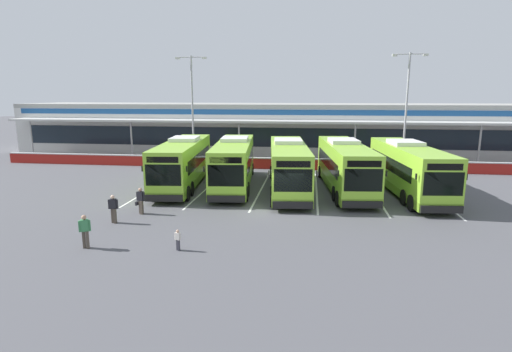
{
  "coord_description": "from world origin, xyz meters",
  "views": [
    {
      "loc": [
        1.5,
        -23.92,
        7.11
      ],
      "look_at": [
        -2.13,
        3.0,
        1.6
      ],
      "focal_mm": 28.19,
      "sensor_mm": 36.0,
      "label": 1
    }
  ],
  "objects": [
    {
      "name": "ground_plane",
      "position": [
        0.0,
        0.0,
        0.0
      ],
      "size": [
        200.0,
        200.0,
        0.0
      ],
      "primitive_type": "plane",
      "color": "#4C4C51"
    },
    {
      "name": "terminal_building",
      "position": [
        -0.0,
        26.91,
        3.01
      ],
      "size": [
        70.0,
        13.0,
        6.0
      ],
      "color": "silver",
      "rests_on": "ground"
    },
    {
      "name": "red_barrier_wall",
      "position": [
        0.0,
        14.5,
        0.56
      ],
      "size": [
        60.0,
        0.4,
        1.1
      ],
      "color": "maroon",
      "rests_on": "ground"
    },
    {
      "name": "coach_bus_leftmost",
      "position": [
        -8.38,
        6.25,
        1.79
      ],
      "size": [
        3.95,
        12.34,
        3.78
      ],
      "color": "#8CC633",
      "rests_on": "ground"
    },
    {
      "name": "coach_bus_left_centre",
      "position": [
        -4.36,
        6.63,
        1.79
      ],
      "size": [
        3.95,
        12.34,
        3.78
      ],
      "color": "#8CC633",
      "rests_on": "ground"
    },
    {
      "name": "coach_bus_centre",
      "position": [
        -0.05,
        5.72,
        1.79
      ],
      "size": [
        3.95,
        12.34,
        3.78
      ],
      "color": "#8CC633",
      "rests_on": "ground"
    },
    {
      "name": "coach_bus_right_centre",
      "position": [
        4.16,
        6.39,
        1.79
      ],
      "size": [
        3.95,
        12.34,
        3.78
      ],
      "color": "#8CC633",
      "rests_on": "ground"
    },
    {
      "name": "coach_bus_rightmost",
      "position": [
        8.61,
        5.93,
        1.79
      ],
      "size": [
        3.95,
        12.34,
        3.78
      ],
      "color": "#8CC633",
      "rests_on": "ground"
    },
    {
      "name": "bay_stripe_far_west",
      "position": [
        -10.5,
        6.0,
        0.0
      ],
      "size": [
        0.14,
        13.0,
        0.01
      ],
      "primitive_type": "cube",
      "color": "silver",
      "rests_on": "ground"
    },
    {
      "name": "bay_stripe_west",
      "position": [
        -6.3,
        6.0,
        0.0
      ],
      "size": [
        0.14,
        13.0,
        0.01
      ],
      "primitive_type": "cube",
      "color": "silver",
      "rests_on": "ground"
    },
    {
      "name": "bay_stripe_mid_west",
      "position": [
        -2.1,
        6.0,
        0.0
      ],
      "size": [
        0.14,
        13.0,
        0.01
      ],
      "primitive_type": "cube",
      "color": "silver",
      "rests_on": "ground"
    },
    {
      "name": "bay_stripe_centre",
      "position": [
        2.1,
        6.0,
        0.0
      ],
      "size": [
        0.14,
        13.0,
        0.01
      ],
      "primitive_type": "cube",
      "color": "silver",
      "rests_on": "ground"
    },
    {
      "name": "bay_stripe_mid_east",
      "position": [
        6.3,
        6.0,
        0.0
      ],
      "size": [
        0.14,
        13.0,
        0.01
      ],
      "primitive_type": "cube",
      "color": "silver",
      "rests_on": "ground"
    },
    {
      "name": "bay_stripe_east",
      "position": [
        10.5,
        6.0,
        0.0
      ],
      "size": [
        0.14,
        13.0,
        0.01
      ],
      "primitive_type": "cube",
      "color": "silver",
      "rests_on": "ground"
    },
    {
      "name": "pedestrian_with_handbag",
      "position": [
        -8.56,
        -1.59,
        0.86
      ],
      "size": [
        0.64,
        0.4,
        1.62
      ],
      "color": "#4C4238",
      "rests_on": "ground"
    },
    {
      "name": "pedestrian_in_dark_coat",
      "position": [
        -9.34,
        -3.47,
        0.87
      ],
      "size": [
        0.54,
        0.29,
        1.62
      ],
      "color": "#4C4238",
      "rests_on": "ground"
    },
    {
      "name": "pedestrian_child",
      "position": [
        -4.44,
        -6.93,
        0.54
      ],
      "size": [
        0.33,
        0.22,
        1.0
      ],
      "color": "#33333D",
      "rests_on": "ground"
    },
    {
      "name": "pedestrian_near_bin",
      "position": [
        -8.85,
        -7.23,
        0.87
      ],
      "size": [
        0.51,
        0.36,
        1.62
      ],
      "color": "#4C4238",
      "rests_on": "ground"
    },
    {
      "name": "lamp_post_west",
      "position": [
        -10.69,
        17.07,
        6.29
      ],
      "size": [
        3.24,
        0.28,
        11.0
      ],
      "color": "#9E9EA3",
      "rests_on": "ground"
    },
    {
      "name": "lamp_post_centre",
      "position": [
        10.59,
        16.7,
        6.29
      ],
      "size": [
        3.24,
        0.28,
        11.0
      ],
      "color": "#9E9EA3",
      "rests_on": "ground"
    }
  ]
}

